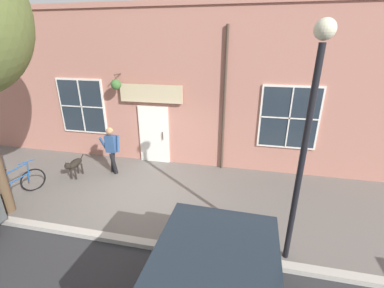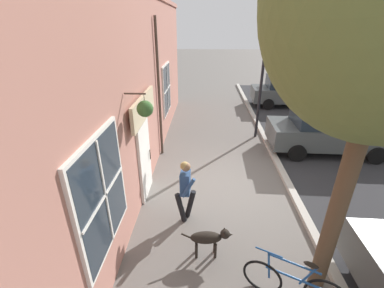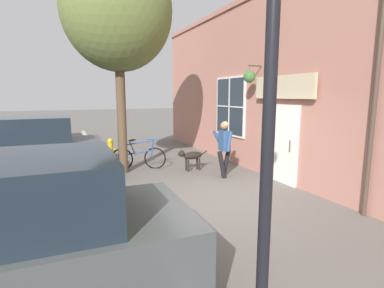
# 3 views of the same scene
# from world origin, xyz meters

# --- Properties ---
(ground_plane) EXTENTS (90.00, 90.00, 0.00)m
(ground_plane) POSITION_xyz_m (0.00, 0.00, 0.00)
(ground_plane) COLOR #66605B
(storefront_facade) EXTENTS (0.95, 18.00, 5.34)m
(storefront_facade) POSITION_xyz_m (-2.34, 0.01, 2.66)
(storefront_facade) COLOR #B27566
(storefront_facade) RESTS_ON ground_plane
(pedestrian_walking) EXTENTS (0.51, 0.56, 1.62)m
(pedestrian_walking) POSITION_xyz_m (-0.98, -1.46, 0.96)
(pedestrian_walking) COLOR black
(pedestrian_walking) RESTS_ON ground_plane
(dog_on_leash) EXTENTS (1.05, 0.30, 0.70)m
(dog_on_leash) POSITION_xyz_m (-0.42, -2.54, 0.47)
(dog_on_leash) COLOR black
(dog_on_leash) RESTS_ON ground_plane
(street_tree_by_curb) EXTENTS (3.11, 2.80, 6.42)m
(street_tree_by_curb) POSITION_xyz_m (1.51, -3.10, 4.62)
(street_tree_by_curb) COLOR brown
(street_tree_by_curb) RESTS_ON ground_plane
(leaning_bicycle) EXTENTS (1.64, 0.67, 1.00)m
(leaning_bicycle) POSITION_xyz_m (1.02, -3.44, 0.38)
(leaning_bicycle) COLOR black
(leaning_bicycle) RESTS_ON ground_plane
(parked_car_nearest_curb) EXTENTS (4.34, 2.02, 1.75)m
(parked_car_nearest_curb) POSITION_xyz_m (4.25, -3.42, 0.88)
(parked_car_nearest_curb) COLOR #474C4C
(parked_car_nearest_curb) RESTS_ON ground_plane
(street_lamp) EXTENTS (0.32, 0.32, 4.50)m
(street_lamp) POSITION_xyz_m (1.65, 3.83, 2.97)
(street_lamp) COLOR black
(street_lamp) RESTS_ON ground_plane
(fire_hydrant) EXTENTS (0.34, 0.20, 0.77)m
(fire_hydrant) POSITION_xyz_m (1.62, -5.31, 0.40)
(fire_hydrant) COLOR gold
(fire_hydrant) RESTS_ON ground_plane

